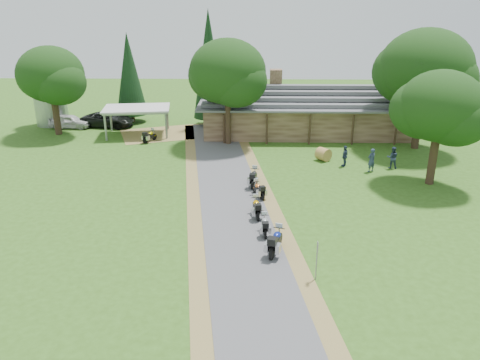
{
  "coord_description": "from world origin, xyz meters",
  "views": [
    {
      "loc": [
        0.51,
        -23.1,
        12.41
      ],
      "look_at": [
        -0.18,
        5.51,
        1.6
      ],
      "focal_mm": 35.0,
      "sensor_mm": 36.0,
      "label": 1
    }
  ],
  "objects_px": {
    "lodge": "(305,108)",
    "car_white_sedan": "(70,120)",
    "carport": "(138,121)",
    "motorcycle_carport_a": "(150,136)",
    "motorcycle_row_a": "(276,240)",
    "motorcycle_row_d": "(259,189)",
    "motorcycle_row_e": "(254,177)",
    "silo": "(49,93)",
    "motorcycle_row_c": "(256,207)",
    "car_dark_suv": "(107,116)",
    "hay_bale": "(323,154)",
    "motorcycle_row_b": "(265,224)"
  },
  "relations": [
    {
      "from": "lodge",
      "to": "motorcycle_row_e",
      "type": "bearing_deg",
      "value": -108.88
    },
    {
      "from": "motorcycle_row_a",
      "to": "motorcycle_row_b",
      "type": "height_order",
      "value": "motorcycle_row_a"
    },
    {
      "from": "car_white_sedan",
      "to": "motorcycle_row_a",
      "type": "relative_size",
      "value": 2.67
    },
    {
      "from": "carport",
      "to": "car_dark_suv",
      "type": "bearing_deg",
      "value": 133.47
    },
    {
      "from": "lodge",
      "to": "motorcycle_carport_a",
      "type": "height_order",
      "value": "lodge"
    },
    {
      "from": "silo",
      "to": "motorcycle_row_e",
      "type": "xyz_separation_m",
      "value": [
        21.91,
        -17.89,
        -2.77
      ]
    },
    {
      "from": "motorcycle_row_e",
      "to": "motorcycle_carport_a",
      "type": "height_order",
      "value": "motorcycle_row_e"
    },
    {
      "from": "silo",
      "to": "motorcycle_row_c",
      "type": "bearing_deg",
      "value": -46.32
    },
    {
      "from": "lodge",
      "to": "motorcycle_row_d",
      "type": "height_order",
      "value": "lodge"
    },
    {
      "from": "motorcycle_row_a",
      "to": "motorcycle_row_c",
      "type": "distance_m",
      "value": 4.63
    },
    {
      "from": "lodge",
      "to": "car_white_sedan",
      "type": "xyz_separation_m",
      "value": [
        -24.69,
        0.99,
        -1.53
      ]
    },
    {
      "from": "carport",
      "to": "motorcycle_row_d",
      "type": "xyz_separation_m",
      "value": [
        11.91,
        -15.96,
        -0.82
      ]
    },
    {
      "from": "motorcycle_row_c",
      "to": "carport",
      "type": "bearing_deg",
      "value": 24.4
    },
    {
      "from": "hay_bale",
      "to": "lodge",
      "type": "bearing_deg",
      "value": 93.83
    },
    {
      "from": "lodge",
      "to": "motorcycle_row_a",
      "type": "distance_m",
      "value": 25.49
    },
    {
      "from": "car_white_sedan",
      "to": "motorcycle_row_c",
      "type": "bearing_deg",
      "value": -136.08
    },
    {
      "from": "carport",
      "to": "motorcycle_row_c",
      "type": "distance_m",
      "value": 22.4
    },
    {
      "from": "carport",
      "to": "motorcycle_row_e",
      "type": "height_order",
      "value": "carport"
    },
    {
      "from": "car_dark_suv",
      "to": "motorcycle_row_d",
      "type": "xyz_separation_m",
      "value": [
        15.93,
        -19.15,
        -0.6
      ]
    },
    {
      "from": "lodge",
      "to": "hay_bale",
      "type": "bearing_deg",
      "value": -86.17
    },
    {
      "from": "carport",
      "to": "motorcycle_carport_a",
      "type": "height_order",
      "value": "carport"
    },
    {
      "from": "car_dark_suv",
      "to": "hay_bale",
      "type": "xyz_separation_m",
      "value": [
        21.49,
        -11.08,
        -0.63
      ]
    },
    {
      "from": "car_dark_suv",
      "to": "motorcycle_row_e",
      "type": "distance_m",
      "value": 23.12
    },
    {
      "from": "car_white_sedan",
      "to": "motorcycle_row_d",
      "type": "distance_m",
      "value": 27.03
    },
    {
      "from": "motorcycle_row_a",
      "to": "hay_bale",
      "type": "bearing_deg",
      "value": 0.34
    },
    {
      "from": "motorcycle_row_a",
      "to": "motorcycle_row_d",
      "type": "bearing_deg",
      "value": 23.29
    },
    {
      "from": "motorcycle_row_c",
      "to": "motorcycle_row_d",
      "type": "relative_size",
      "value": 1.1
    },
    {
      "from": "motorcycle_row_c",
      "to": "motorcycle_carport_a",
      "type": "height_order",
      "value": "motorcycle_row_c"
    },
    {
      "from": "car_white_sedan",
      "to": "motorcycle_row_d",
      "type": "xyz_separation_m",
      "value": [
        19.75,
        -18.45,
        -0.35
      ]
    },
    {
      "from": "lodge",
      "to": "motorcycle_row_d",
      "type": "bearing_deg",
      "value": -105.78
    },
    {
      "from": "lodge",
      "to": "motorcycle_carport_a",
      "type": "distance_m",
      "value": 15.81
    },
    {
      "from": "motorcycle_row_e",
      "to": "hay_bale",
      "type": "distance_m",
      "value": 8.38
    },
    {
      "from": "lodge",
      "to": "silo",
      "type": "xyz_separation_m",
      "value": [
        -27.16,
        2.53,
        1.0
      ]
    },
    {
      "from": "lodge",
      "to": "silo",
      "type": "bearing_deg",
      "value": 174.68
    },
    {
      "from": "lodge",
      "to": "hay_bale",
      "type": "xyz_separation_m",
      "value": [
        0.63,
        -9.39,
        -1.91
      ]
    },
    {
      "from": "carport",
      "to": "car_white_sedan",
      "type": "bearing_deg",
      "value": 154.34
    },
    {
      "from": "car_white_sedan",
      "to": "motorcycle_carport_a",
      "type": "distance_m",
      "value": 10.76
    },
    {
      "from": "car_dark_suv",
      "to": "motorcycle_row_a",
      "type": "relative_size",
      "value": 2.95
    },
    {
      "from": "motorcycle_row_e",
      "to": "motorcycle_carport_a",
      "type": "distance_m",
      "value": 15.05
    },
    {
      "from": "motorcycle_row_b",
      "to": "motorcycle_row_e",
      "type": "distance_m",
      "value": 7.58
    },
    {
      "from": "motorcycle_row_e",
      "to": "carport",
      "type": "bearing_deg",
      "value": 47.23
    },
    {
      "from": "lodge",
      "to": "car_dark_suv",
      "type": "distance_m",
      "value": 20.97
    },
    {
      "from": "lodge",
      "to": "car_dark_suv",
      "type": "bearing_deg",
      "value": 175.37
    },
    {
      "from": "lodge",
      "to": "car_white_sedan",
      "type": "relative_size",
      "value": 3.88
    },
    {
      "from": "lodge",
      "to": "carport",
      "type": "bearing_deg",
      "value": -174.89
    },
    {
      "from": "lodge",
      "to": "motorcycle_row_e",
      "type": "distance_m",
      "value": 16.33
    },
    {
      "from": "motorcycle_row_e",
      "to": "hay_bale",
      "type": "xyz_separation_m",
      "value": [
        5.88,
        5.97,
        -0.13
      ]
    },
    {
      "from": "silo",
      "to": "car_dark_suv",
      "type": "relative_size",
      "value": 1.13
    },
    {
      "from": "motorcycle_carport_a",
      "to": "silo",
      "type": "bearing_deg",
      "value": 87.4
    },
    {
      "from": "silo",
      "to": "motorcycle_row_a",
      "type": "height_order",
      "value": "silo"
    }
  ]
}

